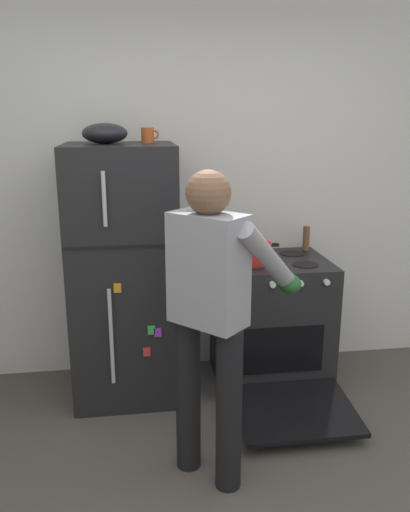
# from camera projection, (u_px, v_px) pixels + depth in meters

# --- Properties ---
(kitchen_wall_back) EXTENTS (6.00, 0.10, 2.70)m
(kitchen_wall_back) POSITION_uv_depth(u_px,v_px,m) (191.00, 186.00, 3.68)
(kitchen_wall_back) COLOR silver
(kitchen_wall_back) RESTS_ON ground
(refrigerator) EXTENTS (0.68, 0.72, 1.67)m
(refrigerator) POSITION_uv_depth(u_px,v_px,m) (124.00, 274.00, 3.39)
(refrigerator) COLOR black
(refrigerator) RESTS_ON ground
(stove_range) EXTENTS (0.76, 1.20, 0.89)m
(stove_range) POSITION_uv_depth(u_px,v_px,m) (271.00, 323.00, 3.61)
(stove_range) COLOR black
(stove_range) RESTS_ON ground
(person_cook) EXTENTS (0.71, 0.73, 1.60)m
(person_cook) POSITION_uv_depth(u_px,v_px,m) (213.00, 301.00, 2.51)
(person_cook) COLOR black
(person_cook) RESTS_ON ground
(red_pot) EXTENTS (0.37, 0.27, 0.13)m
(red_pot) POSITION_uv_depth(u_px,v_px,m) (251.00, 252.00, 3.42)
(red_pot) COLOR red
(red_pot) RESTS_ON stove_range
(coffee_mug) EXTENTS (0.11, 0.08, 0.10)m
(coffee_mug) POSITION_uv_depth(u_px,v_px,m) (148.00, 135.00, 3.23)
(coffee_mug) COLOR #B24C1E
(coffee_mug) RESTS_ON refrigerator
(pepper_mill) EXTENTS (0.05, 0.05, 0.18)m
(pepper_mill) POSITION_uv_depth(u_px,v_px,m) (306.00, 239.00, 3.72)
(pepper_mill) COLOR brown
(pepper_mill) RESTS_ON stove_range
(mixing_bowl) EXTENTS (0.28, 0.28, 0.12)m
(mixing_bowl) POSITION_uv_depth(u_px,v_px,m) (105.00, 133.00, 3.14)
(mixing_bowl) COLOR black
(mixing_bowl) RESTS_ON refrigerator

